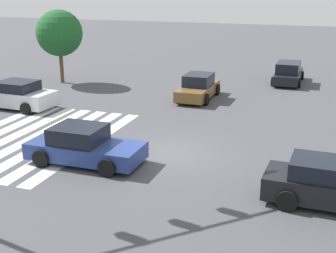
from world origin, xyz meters
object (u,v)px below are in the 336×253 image
car_4 (288,73)px  tree_corner_a (59,33)px  car_6 (335,185)px  car_3 (17,95)px  car_5 (84,146)px  car_1 (198,88)px

car_4 → tree_corner_a: 15.98m
car_4 → car_6: car_4 is taller
car_6 → tree_corner_a: tree_corner_a is taller
car_3 → car_6: size_ratio=0.96×
car_5 → tree_corner_a: bearing=124.7°
car_3 → car_4: size_ratio=0.97×
car_3 → car_5: bearing=143.7°
car_1 → car_5: (11.50, -1.43, -0.02)m
car_4 → car_3: bearing=131.0°
car_1 → tree_corner_a: 10.71m
tree_corner_a → car_5: bearing=34.3°
car_1 → car_3: car_3 is taller
car_5 → car_6: bearing=-4.2°
car_5 → car_6: 9.30m
car_4 → car_5: (17.84, -6.14, -0.04)m
car_6 → tree_corner_a: bearing=145.2°
car_4 → car_6: bearing=-169.9°
car_3 → car_6: car_3 is taller
car_3 → car_6: bearing=160.6°
car_6 → car_1: bearing=124.9°
car_3 → tree_corner_a: tree_corner_a is taller
car_1 → car_4: bearing=143.9°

